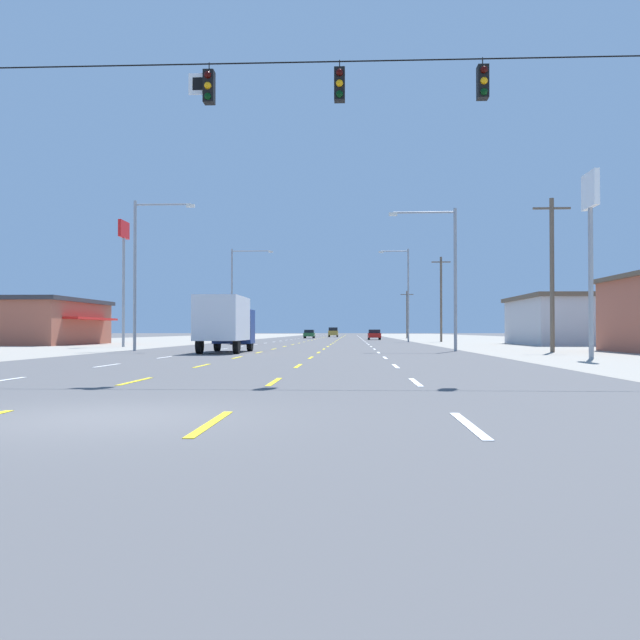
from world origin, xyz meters
TOP-DOWN VIEW (x-y plane):
  - ground_plane at (0.00, 66.00)m, footprint 572.00×572.00m
  - lot_apron_left at (-24.75, 66.00)m, footprint 28.00×440.00m
  - lot_apron_right at (24.75, 66.00)m, footprint 28.00×440.00m
  - lane_markings at (0.00, 104.50)m, footprint 10.64×227.60m
  - signal_span_wire at (0.61, 9.08)m, footprint 25.79×0.53m
  - box_truck_inner_left_nearest at (-3.69, 29.22)m, footprint 2.40×7.20m
  - hatchback_far_left_near at (-6.81, 53.94)m, footprint 1.72×3.90m
  - sedan_far_right_mid at (6.91, 86.41)m, footprint 1.80×4.50m
  - sedan_inner_left_midfar at (-3.61, 105.77)m, footprint 1.80×4.50m
  - suv_center_turn_far at (-0.12, 129.53)m, footprint 1.98×4.90m
  - storefront_left_row_1 at (-26.04, 51.64)m, footprint 11.56×14.48m
  - storefront_right_row_1 at (25.13, 53.35)m, footprint 12.12×13.94m
  - pole_sign_left_row_1 at (-14.47, 42.94)m, footprint 0.24×2.06m
  - pole_sign_right_row_0 at (14.51, 21.27)m, footprint 0.24×1.74m
  - streetlight_left_row_0 at (-9.76, 32.54)m, footprint 3.94×0.26m
  - streetlight_right_row_0 at (9.69, 32.54)m, footprint 4.23×0.26m
  - streetlight_left_row_1 at (-9.65, 67.28)m, footprint 4.88×0.26m
  - streetlight_right_row_1 at (9.86, 67.28)m, footprint 3.46×0.26m
  - utility_pole_right_row_0 at (15.50, 30.50)m, footprint 2.20×0.26m
  - utility_pole_right_row_1 at (14.06, 68.73)m, footprint 2.20×0.26m
  - utility_pole_right_row_2 at (13.14, 105.37)m, footprint 2.20×0.26m

SIDE VIEW (x-z plane):
  - ground_plane at x=0.00m, z-range 0.00..0.00m
  - lot_apron_left at x=-24.75m, z-range 0.00..0.01m
  - lot_apron_right at x=24.75m, z-range 0.00..0.01m
  - lane_markings at x=0.00m, z-range 0.00..0.01m
  - sedan_far_right_mid at x=6.91m, z-range 0.03..1.49m
  - sedan_inner_left_midfar at x=-3.61m, z-range 0.03..1.49m
  - hatchback_far_left_near at x=-6.81m, z-range 0.01..1.55m
  - suv_center_turn_far at x=-0.12m, z-range 0.04..2.02m
  - box_truck_inner_left_nearest at x=-3.69m, z-range 0.22..3.45m
  - storefront_left_row_1 at x=-26.04m, z-range 0.02..4.27m
  - storefront_right_row_1 at x=25.13m, z-range 0.02..4.54m
  - utility_pole_right_row_2 at x=13.14m, z-range 0.19..8.28m
  - utility_pole_right_row_0 at x=15.50m, z-range 0.19..9.31m
  - utility_pole_right_row_1 at x=14.06m, z-range 0.20..10.07m
  - streetlight_right_row_0 at x=9.69m, z-range 0.77..9.71m
  - streetlight_left_row_0 at x=-9.76m, z-range 0.75..10.34m
  - signal_span_wire at x=0.61m, z-range 0.68..10.59m
  - streetlight_right_row_1 at x=9.86m, z-range 0.70..11.35m
  - streetlight_left_row_1 at x=-9.65m, z-range 0.88..11.64m
  - pole_sign_right_row_0 at x=14.51m, z-range 2.03..10.51m
  - pole_sign_left_row_1 at x=-14.47m, z-range 2.40..12.44m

